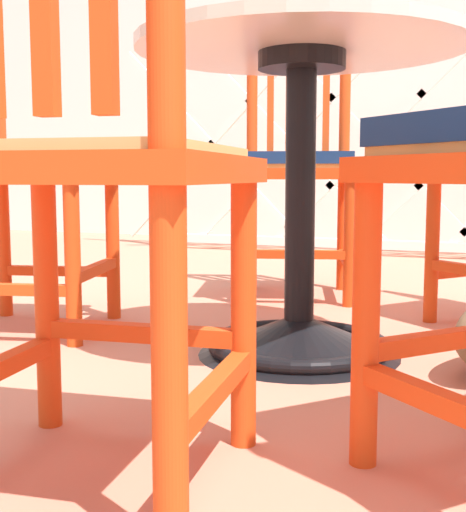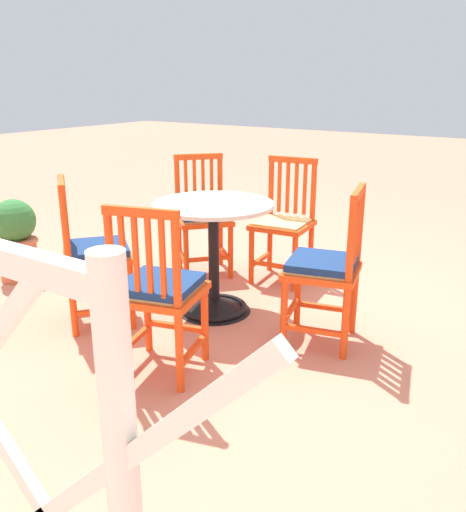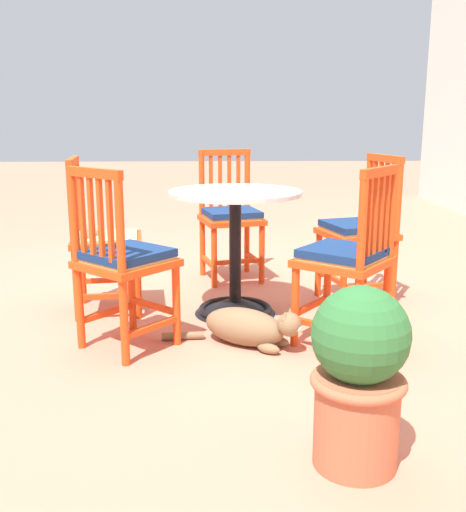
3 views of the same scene
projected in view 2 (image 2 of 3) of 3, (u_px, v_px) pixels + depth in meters
name	position (u px, v px, depth m)	size (l,w,h in m)	color
ground_plane	(252.00, 303.00, 3.71)	(24.00, 24.00, 0.00)	#C6755B
cafe_table	(214.00, 270.00, 3.49)	(0.76, 0.76, 0.73)	black
orange_chair_tucked_in	(284.00, 224.00, 4.02)	(0.44, 0.44, 0.91)	#D64214
orange_chair_facing_out	(203.00, 217.00, 4.17)	(0.56, 0.56, 0.91)	#D64214
orange_chair_at_corner	(94.00, 254.00, 3.29)	(0.56, 0.56, 0.91)	#D64214
orange_chair_by_planter	(159.00, 292.00, 2.71)	(0.49, 0.49, 0.91)	#D64214
orange_chair_near_fence	(326.00, 269.00, 3.03)	(0.49, 0.49, 0.91)	#D64214
tabby_cat	(149.00, 284.00, 3.78)	(0.40, 0.71, 0.23)	brown
terracotta_planter	(16.00, 238.00, 4.05)	(0.32, 0.32, 0.62)	#B25B3D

